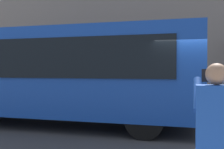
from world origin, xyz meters
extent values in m
plane|color=#38383A|center=(0.00, 0.00, 0.00)|extent=(60.00, 60.00, 0.00)
cube|color=#1947AD|center=(4.51, -0.35, 1.70)|extent=(9.00, 2.50, 2.60)
cube|color=black|center=(4.51, 0.91, 2.10)|extent=(7.60, 0.06, 1.10)
cylinder|color=black|center=(7.51, -1.45, 0.50)|extent=(1.00, 0.28, 1.00)
cylinder|color=black|center=(1.51, -1.45, 0.50)|extent=(1.00, 0.28, 1.00)
cylinder|color=black|center=(1.51, 0.75, 0.50)|extent=(1.00, 0.28, 1.00)
cube|color=#1E4CAD|center=(0.10, 4.84, 1.30)|extent=(0.40, 0.24, 0.66)
sphere|color=#A87A5B|center=(0.10, 4.84, 1.74)|extent=(0.22, 0.22, 0.22)
cylinder|color=#1E4CAD|center=(0.28, 4.68, 1.52)|extent=(0.09, 0.48, 0.37)
cube|color=black|center=(0.20, 4.54, 1.72)|extent=(0.07, 0.01, 0.14)
camera|label=1|loc=(0.32, 7.86, 1.79)|focal=45.39mm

